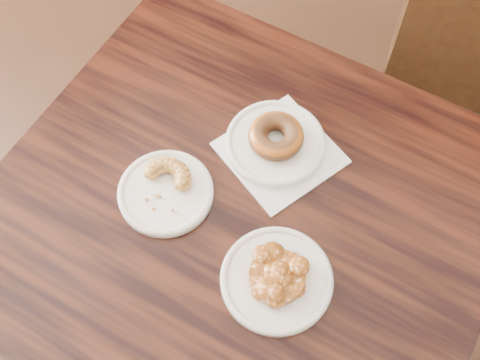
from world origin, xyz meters
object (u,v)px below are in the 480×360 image
at_px(glazed_donut, 276,136).
at_px(cruller_fragment, 164,188).
at_px(chair_far, 472,61).
at_px(cafe_table, 235,294).
at_px(apple_fritter, 277,276).

height_order(glazed_donut, cruller_fragment, glazed_donut).
bearing_deg(chair_far, glazed_donut, 58.41).
bearing_deg(cruller_fragment, cafe_table, -3.10).
height_order(cafe_table, cruller_fragment, cruller_fragment).
xyz_separation_m(apple_fritter, cruller_fragment, (-0.23, 0.07, -0.00)).
xyz_separation_m(glazed_donut, apple_fritter, (0.09, -0.23, -0.01)).
relative_size(glazed_donut, apple_fritter, 0.78).
bearing_deg(cafe_table, apple_fritter, -25.10).
bearing_deg(cafe_table, chair_far, 74.27).
bearing_deg(glazed_donut, chair_far, 62.36).
height_order(chair_far, cruller_fragment, chair_far).
distance_m(cafe_table, cruller_fragment, 0.42).
distance_m(chair_far, glazed_donut, 0.77).
distance_m(chair_far, cruller_fragment, 0.96).
distance_m(cafe_table, chair_far, 0.85).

